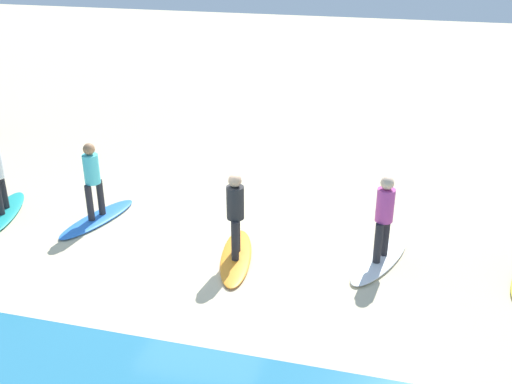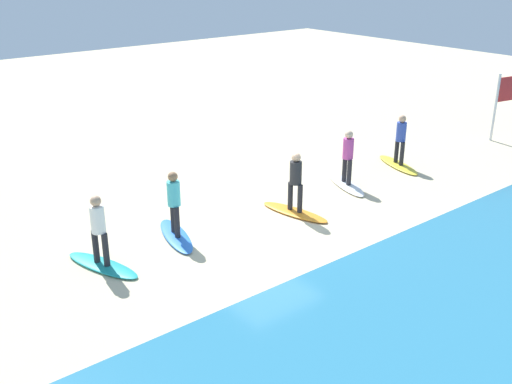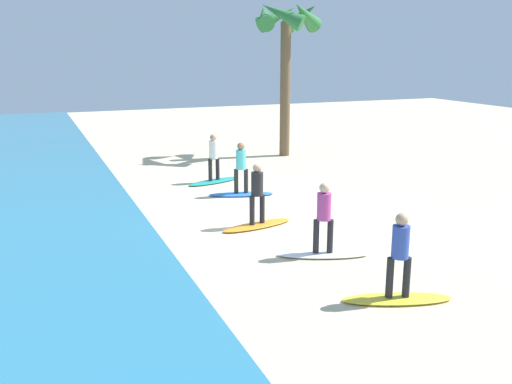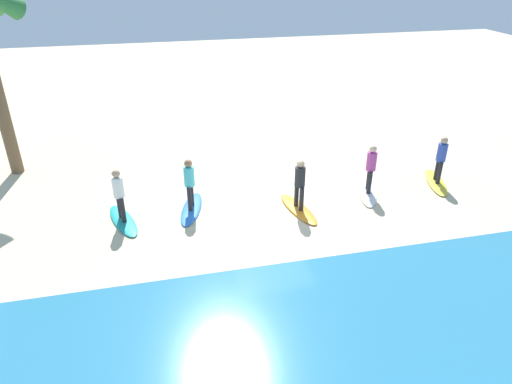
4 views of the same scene
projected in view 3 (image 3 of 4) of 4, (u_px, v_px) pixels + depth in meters
ground_plane at (260, 218)px, 16.07m from camera, size 60.00×60.00×0.00m
surfboard_yellow at (397, 299)px, 10.78m from camera, size 1.21×2.17×0.09m
surfer_yellow at (400, 249)px, 10.54m from camera, size 0.32×0.44×1.64m
surfboard_white at (323, 254)px, 13.11m from camera, size 1.27×2.16×0.09m
surfer_white at (324, 213)px, 12.87m from camera, size 0.32×0.44×1.64m
surfboard_orange at (257, 225)px, 15.26m from camera, size 0.96×2.17×0.09m
surfer_orange at (257, 189)px, 15.01m from camera, size 0.32×0.45×1.64m
surfboard_blue at (241, 194)px, 18.48m from camera, size 1.10×2.17×0.09m
surfer_blue at (241, 164)px, 18.23m from camera, size 0.32×0.45×1.64m
surfboard_teal at (214, 181)px, 20.26m from camera, size 1.17×2.17×0.09m
surfer_teal at (214, 154)px, 20.01m from camera, size 0.32×0.44×1.64m
palm_tree at (286, 31)px, 24.06m from camera, size 2.88×3.03×6.65m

